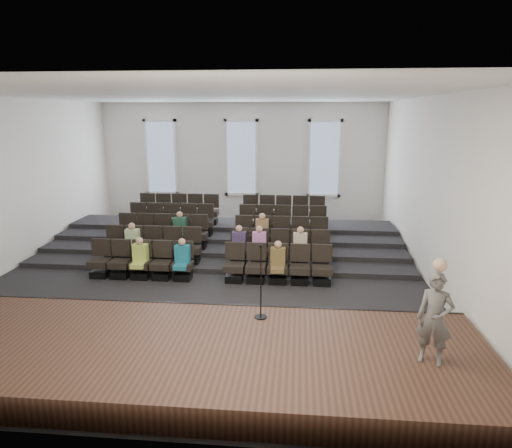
{
  "coord_description": "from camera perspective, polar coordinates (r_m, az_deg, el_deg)",
  "views": [
    {
      "loc": [
        2.43,
        -12.4,
        4.51
      ],
      "look_at": [
        1.23,
        0.5,
        1.38
      ],
      "focal_mm": 32.0,
      "sensor_mm": 36.0,
      "label": 1
    }
  ],
  "objects": [
    {
      "name": "seating_rows",
      "position": [
        14.66,
        -4.4,
        -1.61
      ],
      "size": [
        6.8,
        4.7,
        1.67
      ],
      "color": "black",
      "rests_on": "ground"
    },
    {
      "name": "risers",
      "position": [
        16.34,
        -3.41,
        -1.77
      ],
      "size": [
        11.8,
        4.8,
        0.6
      ],
      "color": "black",
      "rests_on": "ground"
    },
    {
      "name": "speaker",
      "position": [
        8.09,
        21.45,
        -10.96
      ],
      "size": [
        0.67,
        0.56,
        1.56
      ],
      "primitive_type": "imported",
      "rotation": [
        0.0,
        0.0,
        -0.38
      ],
      "color": "#555351",
      "rests_on": "stage"
    },
    {
      "name": "stage",
      "position": [
        8.79,
        -11.88,
        -15.72
      ],
      "size": [
        11.8,
        3.6,
        0.5
      ],
      "primitive_type": "cube",
      "color": "#44291D",
      "rests_on": "ground"
    },
    {
      "name": "ground",
      "position": [
        13.42,
        -5.45,
        -6.14
      ],
      "size": [
        14.0,
        14.0,
        0.0
      ],
      "primitive_type": "plane",
      "color": "black",
      "rests_on": "ground"
    },
    {
      "name": "mic_stand",
      "position": [
        9.25,
        0.61,
        -9.01
      ],
      "size": [
        0.26,
        0.26,
        1.54
      ],
      "color": "black",
      "rests_on": "stage"
    },
    {
      "name": "wall_back",
      "position": [
        19.67,
        -1.8,
        7.69
      ],
      "size": [
        12.0,
        0.04,
        5.0
      ],
      "primitive_type": "cube",
      "color": "white",
      "rests_on": "ground"
    },
    {
      "name": "wall_right",
      "position": [
        13.06,
        21.26,
        3.79
      ],
      "size": [
        0.04,
        14.0,
        5.0
      ],
      "primitive_type": "cube",
      "color": "white",
      "rests_on": "ground"
    },
    {
      "name": "stage_lip",
      "position": [
        10.31,
        -8.97,
        -11.01
      ],
      "size": [
        11.8,
        0.06,
        0.52
      ],
      "primitive_type": "cube",
      "color": "black",
      "rests_on": "ground"
    },
    {
      "name": "wall_left",
      "position": [
        15.14,
        -28.75,
        4.27
      ],
      "size": [
        0.04,
        14.0,
        5.0
      ],
      "primitive_type": "cube",
      "color": "white",
      "rests_on": "ground"
    },
    {
      "name": "ceiling",
      "position": [
        12.65,
        -5.98,
        15.76
      ],
      "size": [
        12.0,
        14.0,
        0.02
      ],
      "primitive_type": "cube",
      "color": "white",
      "rests_on": "ground"
    },
    {
      "name": "audience",
      "position": [
        13.46,
        -4.65,
        -2.42
      ],
      "size": [
        5.45,
        2.64,
        1.1
      ],
      "color": "#B3C950",
      "rests_on": "seating_rows"
    },
    {
      "name": "windows",
      "position": [
        19.59,
        -1.83,
        8.26
      ],
      "size": [
        8.44,
        0.1,
        3.24
      ],
      "color": "white",
      "rests_on": "wall_back"
    },
    {
      "name": "wall_front",
      "position": [
        6.24,
        -18.04,
        -5.92
      ],
      "size": [
        12.0,
        0.04,
        5.0
      ],
      "primitive_type": "cube",
      "color": "white",
      "rests_on": "ground"
    }
  ]
}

